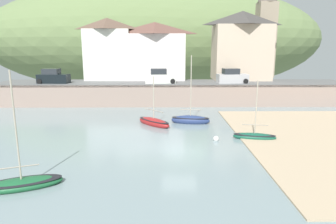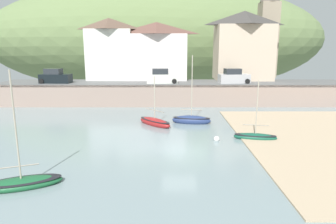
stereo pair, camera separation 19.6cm
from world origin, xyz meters
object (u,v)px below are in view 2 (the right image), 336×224
(mooring_buoy, at_px, (216,139))
(parked_car_by_wall, at_px, (161,77))
(church_with_spire, at_px, (268,21))
(sailboat_tall_mast, at_px, (154,122))
(parked_car_end_of_row, at_px, (233,77))
(rowboat_small_beached, at_px, (254,136))
(dinghy_open_wooden, at_px, (21,183))
(sailboat_white_hull, at_px, (191,120))
(waterfront_building_centre, at_px, (156,51))
(parked_car_near_slipway, at_px, (54,77))
(waterfront_building_right, at_px, (243,45))
(waterfront_building_left, at_px, (109,49))

(mooring_buoy, bearing_deg, parked_car_by_wall, 104.42)
(church_with_spire, xyz_separation_m, sailboat_tall_mast, (-17.01, -21.88, -10.86))
(sailboat_tall_mast, xyz_separation_m, parked_car_end_of_row, (10.14, 13.38, 2.92))
(rowboat_small_beached, bearing_deg, sailboat_tall_mast, 162.91)
(dinghy_open_wooden, height_order, mooring_buoy, dinghy_open_wooden)
(sailboat_white_hull, distance_m, parked_car_by_wall, 13.33)
(parked_car_by_wall, height_order, mooring_buoy, parked_car_by_wall)
(church_with_spire, bearing_deg, sailboat_tall_mast, -127.87)
(waterfront_building_centre, bearing_deg, parked_car_near_slipway, -161.69)
(waterfront_building_right, bearing_deg, parked_car_near_slipway, -170.30)
(waterfront_building_centre, bearing_deg, sailboat_tall_mast, -88.66)
(waterfront_building_right, bearing_deg, sailboat_tall_mast, -124.55)
(waterfront_building_right, height_order, dinghy_open_wooden, waterfront_building_right)
(dinghy_open_wooden, distance_m, mooring_buoy, 14.12)
(sailboat_tall_mast, height_order, parked_car_near_slipway, sailboat_tall_mast)
(waterfront_building_left, xyz_separation_m, parked_car_near_slipway, (-6.71, -4.50, -3.71))
(waterfront_building_left, xyz_separation_m, rowboat_small_beached, (15.54, -22.39, -6.68))
(dinghy_open_wooden, height_order, sailboat_tall_mast, dinghy_open_wooden)
(dinghy_open_wooden, bearing_deg, parked_car_near_slipway, 85.77)
(sailboat_white_hull, bearing_deg, waterfront_building_left, 131.07)
(parked_car_near_slipway, bearing_deg, parked_car_end_of_row, 4.26)
(waterfront_building_left, distance_m, sailboat_tall_mast, 20.43)
(dinghy_open_wooden, height_order, parked_car_by_wall, dinghy_open_wooden)
(dinghy_open_wooden, height_order, rowboat_small_beached, dinghy_open_wooden)
(waterfront_building_left, height_order, waterfront_building_right, waterfront_building_right)
(sailboat_white_hull, distance_m, parked_car_end_of_row, 14.55)
(church_with_spire, bearing_deg, parked_car_near_slipway, -164.68)
(waterfront_building_left, bearing_deg, sailboat_tall_mast, -67.77)
(sailboat_tall_mast, bearing_deg, parked_car_by_wall, 134.26)
(sailboat_tall_mast, height_order, mooring_buoy, sailboat_tall_mast)
(dinghy_open_wooden, bearing_deg, mooring_buoy, 14.71)
(sailboat_white_hull, height_order, mooring_buoy, sailboat_white_hull)
(sailboat_tall_mast, relative_size, parked_car_end_of_row, 1.12)
(waterfront_building_centre, relative_size, sailboat_tall_mast, 1.89)
(waterfront_building_right, bearing_deg, parked_car_by_wall, -159.34)
(waterfront_building_left, relative_size, sailboat_tall_mast, 1.85)
(waterfront_building_left, bearing_deg, sailboat_white_hull, -57.72)
(rowboat_small_beached, distance_m, parked_car_end_of_row, 18.23)
(waterfront_building_left, relative_size, waterfront_building_right, 0.90)
(waterfront_building_centre, distance_m, dinghy_open_wooden, 32.09)
(sailboat_white_hull, bearing_deg, parked_car_by_wall, 112.72)
(parked_car_near_slipway, bearing_deg, rowboat_small_beached, -34.54)
(waterfront_building_right, xyz_separation_m, parked_car_end_of_row, (-2.17, -4.50, -4.19))
(waterfront_building_left, height_order, sailboat_white_hull, waterfront_building_left)
(waterfront_building_centre, distance_m, mooring_buoy, 24.32)
(parked_car_end_of_row, bearing_deg, mooring_buoy, -111.97)
(waterfront_building_left, distance_m, waterfront_building_centre, 6.90)
(waterfront_building_right, height_order, mooring_buoy, waterfront_building_right)
(waterfront_building_centre, xyz_separation_m, parked_car_by_wall, (0.80, -4.50, -3.42))
(dinghy_open_wooden, height_order, parked_car_end_of_row, dinghy_open_wooden)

